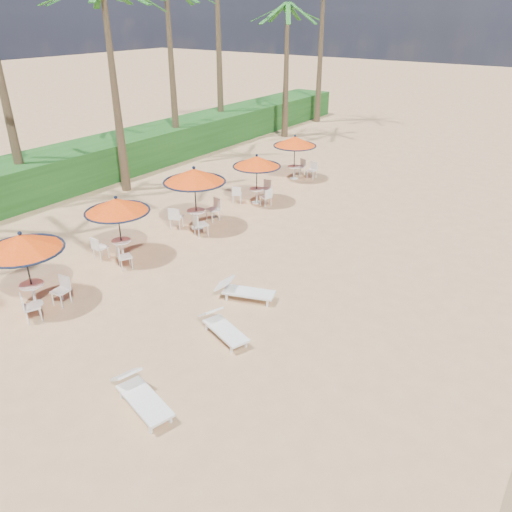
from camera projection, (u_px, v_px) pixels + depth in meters
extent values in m
plane|color=tan|center=(169.00, 357.00, 12.49)|extent=(160.00, 160.00, 0.00)
cube|color=#194716|center=(131.00, 151.00, 27.12)|extent=(3.00, 40.00, 1.80)
cylinder|color=black|center=(28.00, 271.00, 14.24)|extent=(0.05, 0.05, 2.25)
cone|color=#F04B14|center=(22.00, 243.00, 13.85)|extent=(2.25, 2.25, 0.49)
torus|color=black|center=(23.00, 250.00, 13.95)|extent=(2.25, 2.25, 0.07)
sphere|color=black|center=(20.00, 233.00, 13.72)|extent=(0.12, 0.12, 0.12)
cylinder|color=white|center=(31.00, 285.00, 14.45)|extent=(0.69, 0.69, 0.04)
cylinder|color=white|center=(34.00, 294.00, 14.59)|extent=(0.08, 0.08, 0.69)
cylinder|color=black|center=(120.00, 229.00, 17.02)|extent=(0.05, 0.05, 2.20)
cone|color=#F04B14|center=(117.00, 205.00, 16.64)|extent=(2.20, 2.20, 0.48)
torus|color=black|center=(117.00, 211.00, 16.73)|extent=(2.20, 2.20, 0.07)
sphere|color=black|center=(116.00, 197.00, 16.51)|extent=(0.11, 0.11, 0.11)
cylinder|color=white|center=(121.00, 241.00, 17.22)|extent=(0.67, 0.67, 0.04)
cylinder|color=white|center=(122.00, 249.00, 17.36)|extent=(0.08, 0.08, 0.67)
cylinder|color=black|center=(196.00, 199.00, 19.36)|extent=(0.05, 0.05, 2.42)
cone|color=#F04B14|center=(194.00, 175.00, 18.94)|extent=(2.42, 2.42, 0.53)
torus|color=black|center=(195.00, 182.00, 19.05)|extent=(2.42, 2.42, 0.07)
sphere|color=black|center=(194.00, 168.00, 18.80)|extent=(0.13, 0.13, 0.13)
cylinder|color=white|center=(196.00, 211.00, 19.58)|extent=(0.74, 0.74, 0.04)
cylinder|color=white|center=(197.00, 219.00, 19.74)|extent=(0.08, 0.08, 0.74)
cylinder|color=black|center=(257.00, 180.00, 22.02)|extent=(0.05, 0.05, 2.13)
cone|color=#F04B14|center=(257.00, 161.00, 21.65)|extent=(2.13, 2.13, 0.46)
torus|color=black|center=(257.00, 166.00, 21.75)|extent=(2.13, 2.13, 0.06)
sphere|color=black|center=(257.00, 155.00, 21.53)|extent=(0.11, 0.11, 0.11)
cylinder|color=white|center=(257.00, 189.00, 22.21)|extent=(0.65, 0.65, 0.04)
cylinder|color=white|center=(257.00, 196.00, 22.35)|extent=(0.07, 0.07, 0.65)
cylinder|color=black|center=(294.00, 158.00, 25.17)|extent=(0.05, 0.05, 2.17)
cone|color=#F04B14|center=(295.00, 141.00, 24.79)|extent=(2.17, 2.17, 0.47)
torus|color=black|center=(295.00, 146.00, 24.89)|extent=(2.17, 2.17, 0.07)
sphere|color=black|center=(295.00, 136.00, 24.67)|extent=(0.11, 0.11, 0.11)
cylinder|color=white|center=(294.00, 167.00, 25.36)|extent=(0.66, 0.66, 0.04)
cylinder|color=white|center=(294.00, 172.00, 25.50)|extent=(0.08, 0.08, 0.66)
cube|color=white|center=(144.00, 401.00, 10.74)|extent=(1.70, 0.98, 0.07)
cube|color=white|center=(126.00, 374.00, 11.20)|extent=(0.67, 0.70, 0.40)
cube|color=white|center=(145.00, 406.00, 10.81)|extent=(0.06, 0.06, 0.23)
cube|color=white|center=(226.00, 331.00, 13.10)|extent=(1.60, 1.01, 0.06)
cube|color=white|center=(211.00, 312.00, 13.56)|extent=(0.65, 0.68, 0.37)
cube|color=white|center=(226.00, 335.00, 13.17)|extent=(0.05, 0.05, 0.21)
cube|color=white|center=(249.00, 292.00, 14.86)|extent=(1.63, 1.04, 0.06)
cube|color=white|center=(224.00, 283.00, 14.96)|extent=(0.67, 0.70, 0.38)
cube|color=white|center=(249.00, 297.00, 14.93)|extent=(0.05, 0.05, 0.22)
cone|color=brown|center=(4.00, 93.00, 20.41)|extent=(0.44, 0.44, 9.47)
cone|color=brown|center=(116.00, 97.00, 22.15)|extent=(0.44, 0.44, 8.66)
cone|color=brown|center=(172.00, 78.00, 27.14)|extent=(0.44, 0.44, 8.88)
cone|color=brown|center=(219.00, 46.00, 30.99)|extent=(0.44, 0.44, 11.57)
cone|color=brown|center=(286.00, 76.00, 32.44)|extent=(0.44, 0.44, 7.87)
sphere|color=#1A5C1C|center=(288.00, 8.00, 30.69)|extent=(0.56, 0.56, 0.56)
cone|color=brown|center=(321.00, 49.00, 36.28)|extent=(0.44, 0.44, 10.48)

